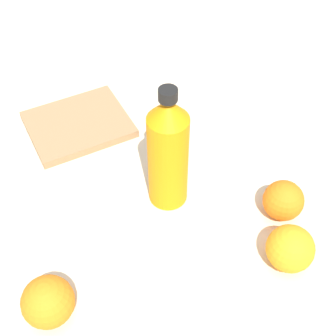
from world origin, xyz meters
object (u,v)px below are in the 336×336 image
orange_2 (48,302)px  cutting_board (78,124)px  orange_0 (290,249)px  orange_1 (283,200)px  water_bottle (168,152)px

orange_2 → cutting_board: size_ratio=0.39×
orange_0 → orange_1: (0.06, 0.09, -0.00)m
orange_0 → cutting_board: 0.53m
cutting_board → water_bottle: bearing=-72.0°
orange_0 → orange_2: orange_2 is taller
cutting_board → orange_0: bearing=-67.8°
orange_1 → orange_2: 0.45m
orange_2 → cutting_board: 0.44m
orange_2 → cutting_board: bearing=62.1°
water_bottle → orange_0: water_bottle is taller
orange_1 → orange_2: bearing=177.3°
water_bottle → orange_2: (-0.28, -0.12, -0.08)m
orange_0 → cutting_board: (-0.18, 0.50, -0.03)m
orange_1 → cutting_board: 0.48m
water_bottle → orange_1: 0.23m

